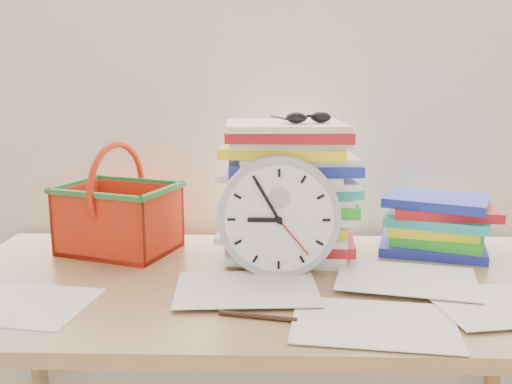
{
  "coord_description": "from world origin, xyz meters",
  "views": [
    {
      "loc": [
        0.02,
        0.41,
        1.19
      ],
      "look_at": [
        -0.01,
        1.6,
        0.95
      ],
      "focal_mm": 40.0,
      "sensor_mm": 36.0,
      "label": 1
    }
  ],
  "objects_px": {
    "clock": "(279,216)",
    "book_stack": "(439,224)",
    "desk": "(262,311)",
    "basket": "(118,199)",
    "paper_stack": "(289,190)"
  },
  "relations": [
    {
      "from": "clock",
      "to": "book_stack",
      "type": "distance_m",
      "value": 0.46
    },
    {
      "from": "clock",
      "to": "book_stack",
      "type": "bearing_deg",
      "value": 24.85
    },
    {
      "from": "desk",
      "to": "basket",
      "type": "distance_m",
      "value": 0.47
    },
    {
      "from": "book_stack",
      "to": "basket",
      "type": "distance_m",
      "value": 0.82
    },
    {
      "from": "desk",
      "to": "book_stack",
      "type": "bearing_deg",
      "value": 26.47
    },
    {
      "from": "basket",
      "to": "paper_stack",
      "type": "bearing_deg",
      "value": 16.3
    },
    {
      "from": "book_stack",
      "to": "paper_stack",
      "type": "bearing_deg",
      "value": -173.17
    },
    {
      "from": "paper_stack",
      "to": "basket",
      "type": "distance_m",
      "value": 0.43
    },
    {
      "from": "paper_stack",
      "to": "book_stack",
      "type": "distance_m",
      "value": 0.4
    },
    {
      "from": "clock",
      "to": "paper_stack",
      "type": "bearing_deg",
      "value": 79.9
    },
    {
      "from": "desk",
      "to": "book_stack",
      "type": "xyz_separation_m",
      "value": [
        0.45,
        0.22,
        0.15
      ]
    },
    {
      "from": "paper_stack",
      "to": "book_stack",
      "type": "bearing_deg",
      "value": 6.83
    },
    {
      "from": "desk",
      "to": "clock",
      "type": "distance_m",
      "value": 0.22
    },
    {
      "from": "desk",
      "to": "paper_stack",
      "type": "bearing_deg",
      "value": 70.78
    },
    {
      "from": "book_stack",
      "to": "basket",
      "type": "relative_size",
      "value": 1.01
    }
  ]
}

